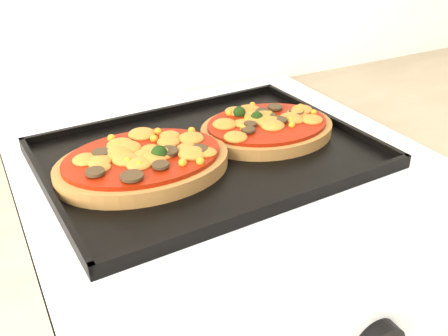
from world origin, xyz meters
TOP-DOWN VIEW (x-y plane):
  - control_panel at (0.00, 1.39)m, footprint 0.60×0.02m
  - baking_tray at (-0.03, 1.72)m, footprint 0.49×0.37m
  - pizza_left at (-0.13, 1.71)m, footprint 0.25×0.19m
  - pizza_right at (0.09, 1.73)m, footprint 0.23×0.19m

SIDE VIEW (x-z plane):
  - control_panel at x=0.00m, z-range 0.81..0.90m
  - baking_tray at x=-0.03m, z-range 0.91..0.93m
  - pizza_right at x=0.09m, z-range 0.92..0.95m
  - pizza_left at x=-0.13m, z-range 0.92..0.96m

